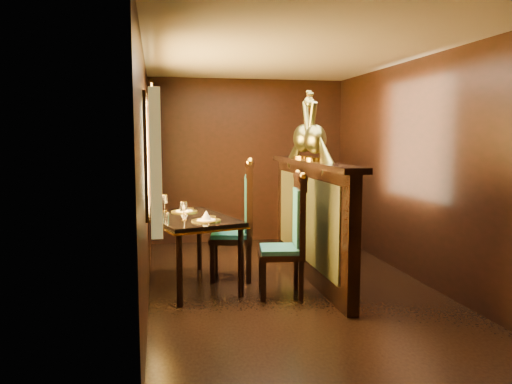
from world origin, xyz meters
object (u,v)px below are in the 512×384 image
(dining_table, at_px, (190,223))
(peacock_right, at_px, (304,126))
(chair_right, at_px, (243,216))
(peacock_left, at_px, (315,126))
(chair_left, at_px, (292,231))

(dining_table, bearing_deg, peacock_right, -1.42)
(dining_table, height_order, peacock_right, peacock_right)
(chair_right, height_order, peacock_right, peacock_right)
(dining_table, xyz_separation_m, peacock_right, (1.38, 0.36, 1.06))
(dining_table, distance_m, peacock_left, 1.73)
(chair_right, bearing_deg, dining_table, -151.17)
(chair_left, distance_m, peacock_right, 1.44)
(dining_table, bearing_deg, chair_left, -43.18)
(chair_left, xyz_separation_m, peacock_right, (0.37, 0.88, 1.09))
(chair_right, relative_size, peacock_right, 1.75)
(dining_table, relative_size, chair_right, 1.06)
(chair_right, height_order, peacock_left, peacock_left)
(chair_left, bearing_deg, peacock_right, 75.49)
(dining_table, xyz_separation_m, chair_left, (1.01, -0.51, -0.03))
(chair_right, bearing_deg, chair_left, -49.19)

